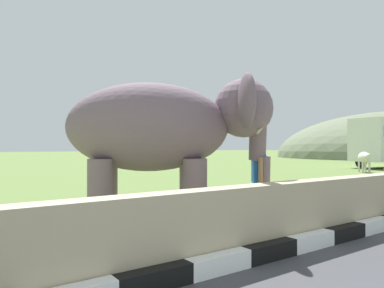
% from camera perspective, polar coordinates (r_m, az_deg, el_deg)
% --- Properties ---
extents(barrier_parapet, '(28.00, 0.36, 1.00)m').
position_cam_1_polar(barrier_parapet, '(5.40, 10.58, -11.64)').
color(barrier_parapet, tan).
rests_on(barrier_parapet, ground_plane).
extents(elephant, '(3.96, 3.43, 2.89)m').
position_cam_1_polar(elephant, '(6.96, -3.90, 2.32)').
color(elephant, slate).
rests_on(elephant, ground_plane).
extents(person_handler, '(0.46, 0.56, 1.66)m').
position_cam_1_polar(person_handler, '(7.40, 10.50, -5.25)').
color(person_handler, navy).
rests_on(person_handler, ground_plane).
extents(cow_near, '(1.67, 1.59, 1.23)m').
position_cam_1_polar(cow_near, '(23.66, 25.66, -1.99)').
color(cow_near, beige).
rests_on(cow_near, ground_plane).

